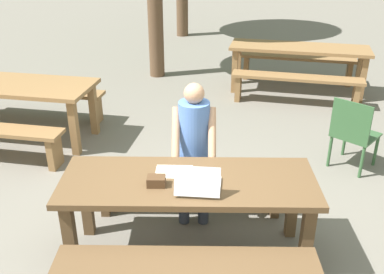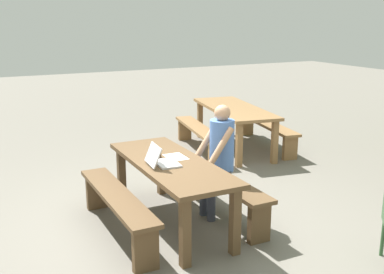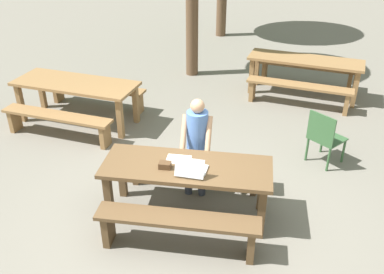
% 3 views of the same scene
% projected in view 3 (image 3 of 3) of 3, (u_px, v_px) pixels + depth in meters
% --- Properties ---
extents(ground_plane, '(30.00, 30.00, 0.00)m').
position_uv_depth(ground_plane, '(187.00, 214.00, 5.38)').
color(ground_plane, slate).
extents(picnic_table_front, '(2.02, 0.74, 0.74)m').
position_uv_depth(picnic_table_front, '(187.00, 173.00, 5.07)').
color(picnic_table_front, brown).
rests_on(picnic_table_front, ground).
extents(bench_near, '(1.83, 0.30, 0.47)m').
position_uv_depth(bench_near, '(178.00, 225.00, 4.67)').
color(bench_near, brown).
rests_on(bench_near, ground).
extents(bench_far, '(1.83, 0.30, 0.47)m').
position_uv_depth(bench_far, '(194.00, 164.00, 5.74)').
color(bench_far, brown).
rests_on(bench_far, ground).
extents(laptop, '(0.36, 0.34, 0.23)m').
position_uv_depth(laptop, '(191.00, 169.00, 4.86)').
color(laptop, silver).
rests_on(laptop, picnic_table_front).
extents(small_pouch, '(0.14, 0.11, 0.08)m').
position_uv_depth(small_pouch, '(165.00, 165.00, 4.95)').
color(small_pouch, '#4C331E').
rests_on(small_pouch, picnic_table_front).
extents(paper_sheet, '(0.30, 0.21, 0.00)m').
position_uv_depth(paper_sheet, '(179.00, 159.00, 5.13)').
color(paper_sheet, white).
rests_on(paper_sheet, picnic_table_front).
extents(person_seated, '(0.39, 0.40, 1.32)m').
position_uv_depth(person_seated, '(197.00, 140.00, 5.50)').
color(person_seated, '#333847').
rests_on(person_seated, ground).
extents(plastic_chair, '(0.62, 0.62, 0.85)m').
position_uv_depth(plastic_chair, '(324.00, 137.00, 6.20)').
color(plastic_chair, '#335933').
rests_on(plastic_chair, ground).
extents(picnic_table_mid, '(2.28, 1.10, 0.77)m').
position_uv_depth(picnic_table_mid, '(305.00, 65.00, 8.30)').
color(picnic_table_mid, olive).
rests_on(picnic_table_mid, ground).
extents(bench_mid_south, '(1.99, 0.70, 0.46)m').
position_uv_depth(bench_mid_south, '(299.00, 90.00, 7.99)').
color(bench_mid_south, olive).
rests_on(bench_mid_south, ground).
extents(bench_mid_north, '(1.99, 0.70, 0.46)m').
position_uv_depth(bench_mid_north, '(307.00, 70.00, 8.92)').
color(bench_mid_north, olive).
rests_on(bench_mid_north, ground).
extents(picnic_table_rear, '(2.25, 1.16, 0.75)m').
position_uv_depth(picnic_table_rear, '(76.00, 88.00, 7.30)').
color(picnic_table_rear, olive).
rests_on(picnic_table_rear, ground).
extents(bench_rear_south, '(1.96, 0.62, 0.44)m').
position_uv_depth(bench_rear_south, '(57.00, 120.00, 6.92)').
color(bench_rear_south, olive).
rests_on(bench_rear_south, ground).
extents(bench_rear_north, '(1.96, 0.62, 0.44)m').
position_uv_depth(bench_rear_north, '(96.00, 91.00, 7.98)').
color(bench_rear_north, olive).
rests_on(bench_rear_north, ground).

